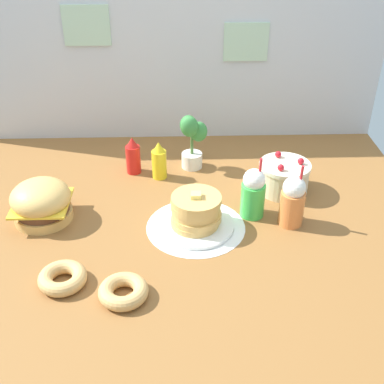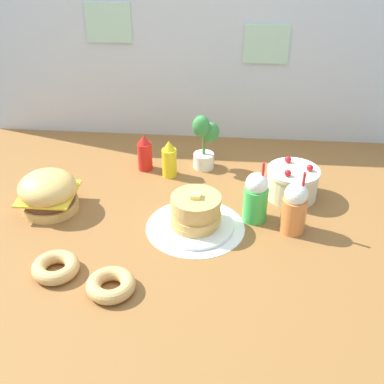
{
  "view_description": "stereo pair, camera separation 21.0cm",
  "coord_description": "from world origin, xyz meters",
  "views": [
    {
      "loc": [
        0.04,
        -1.73,
        1.31
      ],
      "look_at": [
        0.1,
        0.03,
        0.18
      ],
      "focal_mm": 45.86,
      "sensor_mm": 36.0,
      "label": 1
    },
    {
      "loc": [
        0.25,
        -1.73,
        1.31
      ],
      "look_at": [
        0.1,
        0.03,
        0.18
      ],
      "focal_mm": 45.86,
      "sensor_mm": 36.0,
      "label": 2
    }
  ],
  "objects": [
    {
      "name": "ground_plane",
      "position": [
        0.0,
        0.0,
        -0.01
      ],
      "size": [
        2.39,
        1.91,
        0.02
      ],
      "primitive_type": "cube",
      "color": "brown"
    },
    {
      "name": "back_wall",
      "position": [
        -0.0,
        0.95,
        0.52
      ],
      "size": [
        2.39,
        0.04,
        1.03
      ],
      "color": "silver",
      "rests_on": "ground_plane"
    },
    {
      "name": "doily_mat",
      "position": [
        0.11,
        0.02,
        0.0
      ],
      "size": [
        0.44,
        0.44,
        0.0
      ],
      "primitive_type": "cylinder",
      "color": "white",
      "rests_on": "ground_plane"
    },
    {
      "name": "burger",
      "position": [
        -0.58,
        0.11,
        0.09
      ],
      "size": [
        0.27,
        0.27,
        0.19
      ],
      "color": "#DBA859",
      "rests_on": "ground_plane"
    },
    {
      "name": "pancake_stack",
      "position": [
        0.11,
        0.02,
        0.07
      ],
      "size": [
        0.34,
        0.34,
        0.18
      ],
      "color": "white",
      "rests_on": "doily_mat"
    },
    {
      "name": "layer_cake",
      "position": [
        0.55,
        0.31,
        0.08
      ],
      "size": [
        0.25,
        0.25,
        0.18
      ],
      "color": "beige",
      "rests_on": "ground_plane"
    },
    {
      "name": "ketchup_bottle",
      "position": [
        -0.2,
        0.52,
        0.09
      ],
      "size": [
        0.08,
        0.08,
        0.2
      ],
      "color": "red",
      "rests_on": "ground_plane"
    },
    {
      "name": "mustard_bottle",
      "position": [
        -0.06,
        0.46,
        0.09
      ],
      "size": [
        0.08,
        0.08,
        0.2
      ],
      "color": "yellow",
      "rests_on": "ground_plane"
    },
    {
      "name": "cream_soda_cup",
      "position": [
        0.37,
        0.11,
        0.12
      ],
      "size": [
        0.11,
        0.11,
        0.3
      ],
      "color": "green",
      "rests_on": "ground_plane"
    },
    {
      "name": "orange_float_cup",
      "position": [
        0.54,
        0.04,
        0.12
      ],
      "size": [
        0.11,
        0.11,
        0.3
      ],
      "color": "orange",
      "rests_on": "ground_plane"
    },
    {
      "name": "donut_pink_glaze",
      "position": [
        -0.41,
        -0.33,
        0.03
      ],
      "size": [
        0.19,
        0.19,
        0.06
      ],
      "color": "tan",
      "rests_on": "ground_plane"
    },
    {
      "name": "donut_chocolate",
      "position": [
        -0.17,
        -0.41,
        0.03
      ],
      "size": [
        0.19,
        0.19,
        0.06
      ],
      "color": "tan",
      "rests_on": "ground_plane"
    },
    {
      "name": "potted_plant",
      "position": [
        0.11,
        0.56,
        0.16
      ],
      "size": [
        0.14,
        0.12,
        0.31
      ],
      "color": "white",
      "rests_on": "ground_plane"
    }
  ]
}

